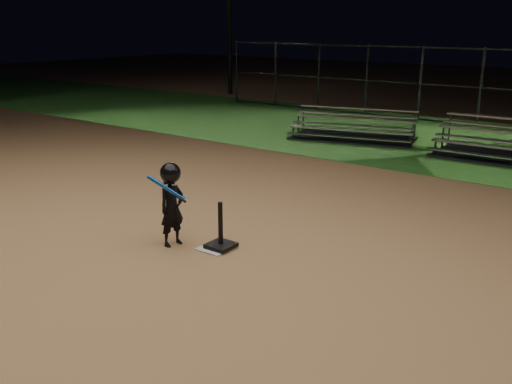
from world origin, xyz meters
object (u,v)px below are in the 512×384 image
object	(u,v)px
child_batter	(172,202)
bleacher_left	(353,133)
batting_tee	(221,239)
home_plate	(216,248)

from	to	relation	value
child_batter	bleacher_left	world-z (taller)	child_batter
child_batter	batting_tee	bearing A→B (deg)	-58.18
batting_tee	home_plate	bearing A→B (deg)	-137.28
home_plate	child_batter	bearing A→B (deg)	-158.39
home_plate	child_batter	xyz separation A→B (m)	(-0.64, -0.25, 0.67)
batting_tee	child_batter	xyz separation A→B (m)	(-0.69, -0.30, 0.53)
batting_tee	child_batter	size ratio (longest dim) A/B	0.55
batting_tee	bleacher_left	bearing A→B (deg)	104.90
batting_tee	bleacher_left	distance (m)	8.92
home_plate	bleacher_left	xyz separation A→B (m)	(-2.24, 8.67, 0.16)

